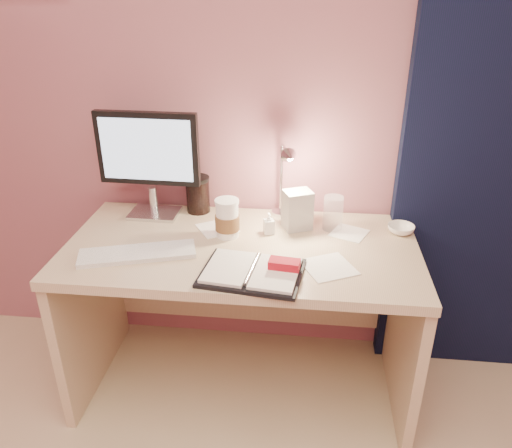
# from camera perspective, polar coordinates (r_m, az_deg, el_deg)

# --- Properties ---
(room) EXTENTS (3.50, 3.50, 3.50)m
(room) POSITION_cam_1_polar(r_m,az_deg,el_deg) (2.22, 24.90, 9.64)
(room) COLOR #C6B28E
(room) RESTS_ON ground
(desk) EXTENTS (1.40, 0.70, 0.73)m
(desk) POSITION_cam_1_polar(r_m,az_deg,el_deg) (2.16, -1.33, -6.71)
(desk) COLOR #C9B18E
(desk) RESTS_ON ground
(monitor) EXTENTS (0.44, 0.16, 0.47)m
(monitor) POSITION_cam_1_polar(r_m,az_deg,el_deg) (2.18, -12.14, 7.68)
(monitor) COLOR silver
(monitor) RESTS_ON desk
(keyboard) EXTENTS (0.46, 0.25, 0.02)m
(keyboard) POSITION_cam_1_polar(r_m,az_deg,el_deg) (1.96, -13.39, -3.30)
(keyboard) COLOR white
(keyboard) RESTS_ON desk
(planner) EXTENTS (0.38, 0.31, 0.06)m
(planner) POSITION_cam_1_polar(r_m,az_deg,el_deg) (1.79, -0.15, -5.42)
(planner) COLOR black
(planner) RESTS_ON desk
(paper_a) EXTENTS (0.23, 0.23, 0.00)m
(paper_a) POSITION_cam_1_polar(r_m,az_deg,el_deg) (1.85, 8.29, -4.90)
(paper_a) COLOR white
(paper_a) RESTS_ON desk
(paper_b) EXTENTS (0.18, 0.18, 0.00)m
(paper_b) POSITION_cam_1_polar(r_m,az_deg,el_deg) (2.11, 10.61, -1.02)
(paper_b) COLOR white
(paper_b) RESTS_ON desk
(paper_c) EXTENTS (0.20, 0.20, 0.00)m
(paper_c) POSITION_cam_1_polar(r_m,az_deg,el_deg) (2.12, -4.44, -0.48)
(paper_c) COLOR white
(paper_c) RESTS_ON desk
(coffee_cup) EXTENTS (0.10, 0.10, 0.16)m
(coffee_cup) POSITION_cam_1_polar(r_m,az_deg,el_deg) (2.02, -3.31, 0.53)
(coffee_cup) COLOR white
(coffee_cup) RESTS_ON desk
(clear_cup) EXTENTS (0.08, 0.08, 0.14)m
(clear_cup) POSITION_cam_1_polar(r_m,az_deg,el_deg) (2.11, 8.79, 1.24)
(clear_cup) COLOR white
(clear_cup) RESTS_ON desk
(bowl) EXTENTS (0.12, 0.12, 0.03)m
(bowl) POSITION_cam_1_polar(r_m,az_deg,el_deg) (2.15, 16.23, -0.57)
(bowl) COLOR white
(bowl) RESTS_ON desk
(lotion_bottle) EXTENTS (0.05, 0.05, 0.09)m
(lotion_bottle) POSITION_cam_1_polar(r_m,az_deg,el_deg) (2.06, 1.49, 0.08)
(lotion_bottle) COLOR white
(lotion_bottle) RESTS_ON desk
(dark_jar) EXTENTS (0.10, 0.10, 0.15)m
(dark_jar) POSITION_cam_1_polar(r_m,az_deg,el_deg) (2.26, -6.65, 3.19)
(dark_jar) COLOR black
(dark_jar) RESTS_ON desk
(product_box) EXTENTS (0.14, 0.13, 0.17)m
(product_box) POSITION_cam_1_polar(r_m,az_deg,el_deg) (2.09, 4.76, 1.62)
(product_box) COLOR silver
(product_box) RESTS_ON desk
(desk_lamp) EXTENTS (0.12, 0.21, 0.35)m
(desk_lamp) POSITION_cam_1_polar(r_m,az_deg,el_deg) (2.09, 2.12, 5.62)
(desk_lamp) COLOR silver
(desk_lamp) RESTS_ON desk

